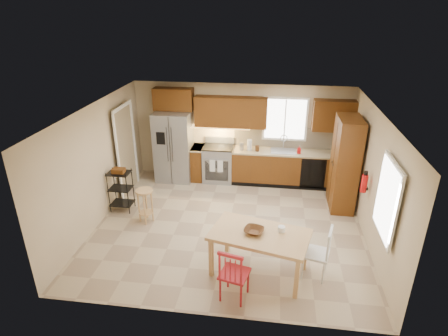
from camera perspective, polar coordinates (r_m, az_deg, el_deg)
floor at (r=7.99m, az=0.73°, el=-8.78°), size 5.50×5.50×0.00m
ceiling at (r=6.97m, az=0.84°, el=8.79°), size 5.50×5.00×0.02m
wall_back at (r=9.71m, az=2.61°, el=5.48°), size 5.50×0.02×2.50m
wall_front at (r=5.25m, az=-2.65°, el=-11.91°), size 5.50×0.02×2.50m
wall_left at (r=8.17m, az=-18.74°, el=0.51°), size 0.02×5.00×2.50m
wall_right at (r=7.60m, az=21.84°, el=-1.73°), size 0.02×5.00×2.50m
refrigerator at (r=9.77m, az=-7.63°, el=3.28°), size 0.92×0.75×1.82m
range_stove at (r=9.76m, az=-0.86°, el=0.64°), size 0.76×0.63×0.92m
base_cabinet_narrow at (r=9.87m, az=-4.01°, el=0.79°), size 0.30×0.60×0.90m
base_cabinet_run at (r=9.70m, az=9.96°, el=0.02°), size 2.92×0.60×0.90m
dishwasher at (r=9.48m, az=13.38°, el=-0.87°), size 0.60×0.02×0.78m
backsplash at (r=9.70m, az=10.23°, el=4.62°), size 2.92×0.03×0.55m
upper_over_fridge at (r=9.61m, az=-7.71°, el=10.36°), size 1.00×0.35×0.55m
upper_left_block at (r=9.40m, az=1.04°, el=8.54°), size 1.80×0.35×0.75m
upper_right_block at (r=9.45m, az=16.41°, el=7.65°), size 1.00×0.35×0.75m
window_back at (r=9.54m, az=9.29°, el=7.37°), size 1.12×0.04×1.12m
sink at (r=9.53m, az=9.00°, el=2.34°), size 0.62×0.46×0.16m
undercab_glow at (r=9.53m, az=-0.80°, el=6.27°), size 1.60×0.30×0.01m
soap_bottle at (r=9.41m, az=11.37°, el=2.75°), size 0.09×0.09×0.19m
paper_towel at (r=9.43m, az=3.90°, el=3.53°), size 0.12×0.12×0.28m
canister_steel at (r=9.47m, az=2.68°, el=3.31°), size 0.11×0.11×0.18m
canister_wood at (r=9.42m, az=5.09°, el=3.00°), size 0.10×0.10×0.14m
pantry at (r=8.68m, az=17.92°, el=0.58°), size 0.50×0.95×2.10m
fire_extinguisher at (r=7.76m, az=20.58°, el=-2.21°), size 0.12×0.12×0.36m
window_right at (r=6.50m, az=23.65°, el=-4.45°), size 0.04×1.02×1.32m
doorway at (r=9.30m, az=-14.77°, el=2.52°), size 0.04×0.95×2.10m
dining_table at (r=6.58m, az=5.35°, el=-12.83°), size 1.79×1.27×0.79m
chair_red at (r=6.04m, az=1.61°, el=-15.66°), size 0.54×0.54×0.95m
chair_white at (r=6.62m, az=13.82°, el=-12.37°), size 0.54×0.54×0.95m
table_bowl at (r=6.35m, az=4.56°, el=-9.85°), size 0.40×0.40×0.08m
table_jar at (r=6.42m, az=8.73°, el=-9.35°), size 0.15×0.15×0.14m
bar_stool at (r=8.13m, az=-11.87°, el=-5.66°), size 0.40×0.40×0.75m
utility_cart at (r=8.66m, az=-15.43°, el=-3.31°), size 0.48×0.38×0.96m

